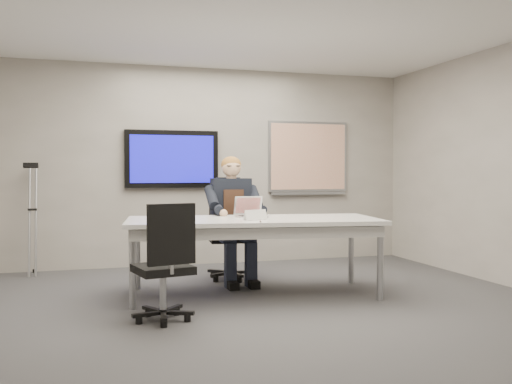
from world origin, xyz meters
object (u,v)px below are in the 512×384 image
object	(u,v)px
conference_table	(253,227)
office_chair_far	(230,249)
seated_person	(235,232)
laptop	(250,212)
office_chair_near	(165,285)

from	to	relation	value
conference_table	office_chair_far	xyz separation A→B (m)	(-0.02, 0.99, -0.37)
seated_person	laptop	distance (m)	0.56
conference_table	office_chair_near	size ratio (longest dim) A/B	2.66
office_chair_far	office_chair_near	world-z (taller)	office_chair_far
office_chair_near	laptop	distance (m)	1.62
office_chair_far	laptop	world-z (taller)	office_chair_far
office_chair_far	seated_person	xyz separation A→B (m)	(-0.01, -0.28, 0.25)
office_chair_far	office_chair_near	xyz separation A→B (m)	(-1.04, -1.84, -0.03)
conference_table	seated_person	bearing A→B (deg)	99.47
conference_table	laptop	world-z (taller)	laptop
office_chair_far	seated_person	size ratio (longest dim) A/B	0.77
conference_table	seated_person	xyz separation A→B (m)	(-0.02, 0.71, -0.12)
conference_table	seated_person	distance (m)	0.72
office_chair_near	seated_person	size ratio (longest dim) A/B	0.70
conference_table	laptop	bearing A→B (deg)	90.72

